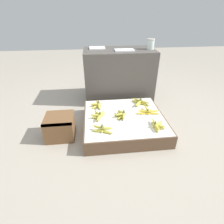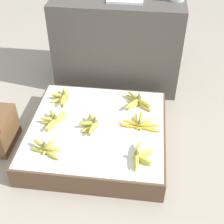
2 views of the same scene
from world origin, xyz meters
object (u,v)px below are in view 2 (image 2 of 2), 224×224
at_px(banana_bunch_middle_midleft, 92,124).
at_px(banana_bunch_middle_midright, 140,124).
at_px(banana_bunch_back_midright, 137,102).
at_px(banana_bunch_front_midright, 140,156).
at_px(banana_bunch_back_left, 63,97).
at_px(banana_bunch_front_left, 47,148).
at_px(banana_bunch_middle_left, 54,120).

bearing_deg(banana_bunch_middle_midleft, banana_bunch_middle_midright, 8.79).
bearing_deg(banana_bunch_back_midright, banana_bunch_middle_midleft, -135.72).
bearing_deg(banana_bunch_middle_midright, banana_bunch_front_midright, -87.61).
bearing_deg(banana_bunch_back_midright, banana_bunch_back_left, -179.56).
relative_size(banana_bunch_front_left, banana_bunch_middle_midleft, 0.95).
height_order(banana_bunch_middle_midright, banana_bunch_back_midright, banana_bunch_back_midright).
bearing_deg(banana_bunch_middle_midleft, banana_bunch_front_left, -133.22).
bearing_deg(banana_bunch_middle_midright, banana_bunch_middle_left, -176.46).
height_order(banana_bunch_middle_left, banana_bunch_back_midright, banana_bunch_back_midright).
relative_size(banana_bunch_front_left, banana_bunch_front_midright, 0.94).
height_order(banana_bunch_middle_midleft, banana_bunch_back_midright, banana_bunch_middle_midleft).
distance_m(banana_bunch_front_left, banana_bunch_middle_left, 0.28).
bearing_deg(banana_bunch_back_left, banana_bunch_middle_midleft, -45.93).
xyz_separation_m(banana_bunch_back_left, banana_bunch_back_midright, (0.58, 0.00, 0.00)).
xyz_separation_m(banana_bunch_middle_left, banana_bunch_back_midright, (0.58, 0.28, 0.00)).
bearing_deg(banana_bunch_front_midright, banana_bunch_middle_midleft, 143.94).
bearing_deg(banana_bunch_front_midright, banana_bunch_front_left, -179.00).
height_order(banana_bunch_front_midright, banana_bunch_back_left, banana_bunch_back_left).
relative_size(banana_bunch_front_midright, banana_bunch_middle_left, 1.08).
distance_m(banana_bunch_back_left, banana_bunch_back_midright, 0.58).
xyz_separation_m(banana_bunch_front_left, banana_bunch_middle_midleft, (0.25, 0.27, -0.00)).
bearing_deg(banana_bunch_front_left, banana_bunch_middle_midright, 28.42).
bearing_deg(banana_bunch_middle_midright, banana_bunch_front_left, -151.58).
xyz_separation_m(banana_bunch_front_midright, banana_bunch_back_midright, (-0.05, 0.55, 0.00)).
xyz_separation_m(banana_bunch_front_left, banana_bunch_back_midright, (0.55, 0.56, -0.00)).
bearing_deg(banana_bunch_back_midright, banana_bunch_middle_midright, -81.29).
distance_m(banana_bunch_middle_midleft, banana_bunch_back_left, 0.40).
distance_m(banana_bunch_front_midright, banana_bunch_middle_left, 0.68).
bearing_deg(banana_bunch_back_left, banana_bunch_middle_midright, -20.98).
height_order(banana_bunch_middle_midleft, banana_bunch_back_left, banana_bunch_middle_midleft).
relative_size(banana_bunch_front_midright, banana_bunch_back_left, 0.98).
bearing_deg(banana_bunch_front_left, banana_bunch_back_left, 93.09).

